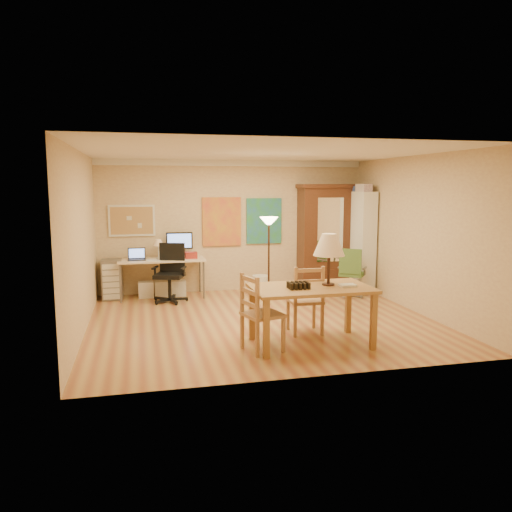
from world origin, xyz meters
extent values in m
plane|color=#A05B39|center=(0.00, 0.00, 0.00)|extent=(5.50, 5.50, 0.00)
cube|color=white|center=(0.00, 2.46, 2.64)|extent=(5.50, 0.08, 0.12)
cube|color=tan|center=(-2.05, 2.47, 1.50)|extent=(0.90, 0.04, 0.62)
cube|color=gold|center=(-0.25, 2.47, 1.45)|extent=(0.80, 0.04, 1.00)
cube|color=teal|center=(0.65, 2.47, 1.45)|extent=(0.75, 0.04, 0.95)
cube|color=olive|center=(0.36, -1.36, 0.79)|extent=(1.63, 0.98, 0.04)
cube|color=olive|center=(-0.38, -1.78, 0.39)|extent=(0.08, 0.08, 0.77)
cube|color=olive|center=(1.10, -1.77, 0.39)|extent=(0.08, 0.08, 0.77)
cube|color=olive|center=(-0.38, -0.95, 0.39)|extent=(0.08, 0.08, 0.77)
cube|color=olive|center=(1.09, -0.94, 0.39)|extent=(0.08, 0.08, 0.77)
cylinder|color=black|center=(0.63, -1.30, 0.83)|extent=(0.17, 0.17, 0.02)
cylinder|color=black|center=(0.63, -1.30, 1.03)|extent=(0.04, 0.04, 0.43)
cone|color=#FCDFC5|center=(0.63, -1.30, 1.38)|extent=(0.43, 0.43, 0.30)
cube|color=beige|center=(0.84, -1.47, 0.83)|extent=(0.22, 0.16, 0.03)
cube|color=black|center=(0.15, -1.44, 0.86)|extent=(0.31, 0.24, 0.09)
cube|color=#9F7549|center=(0.46, -0.80, 0.49)|extent=(0.49, 0.47, 0.04)
cube|color=#9F7549|center=(0.67, -0.61, 0.23)|extent=(0.04, 0.04, 0.47)
cube|color=#9F7549|center=(0.26, -0.60, 0.23)|extent=(0.04, 0.04, 0.47)
cube|color=#9F7549|center=(0.66, -1.00, 0.23)|extent=(0.04, 0.04, 0.47)
cube|color=#9F7549|center=(0.25, -0.99, 0.23)|extent=(0.04, 0.04, 0.47)
cube|color=#9F7549|center=(0.66, -1.00, 0.76)|extent=(0.04, 0.04, 0.54)
cube|color=#9F7549|center=(0.25, -0.99, 0.76)|extent=(0.04, 0.04, 0.54)
cube|color=#9F7549|center=(0.46, -1.00, 0.81)|extent=(0.41, 0.04, 0.05)
cube|color=#9F7549|center=(-0.35, -1.46, 0.49)|extent=(0.57, 0.59, 0.04)
cube|color=#9F7549|center=(-0.11, -1.60, 0.24)|extent=(0.05, 0.05, 0.47)
cube|color=#9F7549|center=(-0.22, -1.21, 0.24)|extent=(0.05, 0.05, 0.47)
cube|color=#9F7549|center=(-0.48, -1.71, 0.24)|extent=(0.05, 0.05, 0.47)
cube|color=#9F7549|center=(-0.60, -1.31, 0.24)|extent=(0.05, 0.05, 0.47)
cube|color=#9F7549|center=(-0.48, -1.71, 0.77)|extent=(0.05, 0.05, 0.55)
cube|color=#9F7549|center=(-0.60, -1.31, 0.77)|extent=(0.05, 0.05, 0.55)
cube|color=#9F7549|center=(-0.54, -1.51, 0.82)|extent=(0.15, 0.41, 0.05)
cylinder|color=#3C2418|center=(0.17, 0.23, 0.01)|extent=(0.25, 0.25, 0.03)
cylinder|color=#3C2418|center=(0.17, 0.23, 0.81)|extent=(0.03, 0.03, 1.58)
cone|color=#FFE0A5|center=(0.17, 0.23, 1.61)|extent=(0.30, 0.30, 0.13)
cube|color=beige|center=(-1.51, 2.12, 0.75)|extent=(1.67, 0.73, 0.03)
cylinder|color=slate|center=(-2.29, 1.81, 0.37)|extent=(0.04, 0.04, 0.73)
cylinder|color=slate|center=(-0.72, 1.81, 0.37)|extent=(0.04, 0.04, 0.73)
cylinder|color=slate|center=(-2.29, 2.43, 0.37)|extent=(0.04, 0.04, 0.73)
cylinder|color=slate|center=(-0.72, 2.43, 0.37)|extent=(0.04, 0.04, 0.73)
cube|color=black|center=(-1.98, 2.07, 0.77)|extent=(0.33, 0.23, 0.02)
cube|color=black|center=(-1.98, 2.23, 0.88)|extent=(0.33, 0.06, 0.22)
cube|color=black|center=(-1.14, 2.28, 1.10)|extent=(0.52, 0.04, 0.33)
cone|color=#FCDFC5|center=(-1.56, 2.22, 1.08)|extent=(0.21, 0.21, 0.13)
cube|color=beige|center=(-1.66, 1.96, 0.77)|extent=(0.26, 0.33, 0.01)
cube|color=maroon|center=(-0.93, 2.07, 0.83)|extent=(0.23, 0.17, 0.13)
cube|color=white|center=(-1.82, 2.17, 0.16)|extent=(0.29, 0.25, 0.31)
cube|color=white|center=(-1.51, 2.17, 0.16)|extent=(0.29, 0.25, 0.31)
cube|color=silver|center=(-1.19, 2.17, 0.16)|extent=(0.29, 0.25, 0.31)
cylinder|color=black|center=(-1.39, 1.66, 0.26)|extent=(0.06, 0.06, 0.42)
cube|color=black|center=(-1.39, 1.66, 0.51)|extent=(0.64, 0.62, 0.07)
cube|color=black|center=(-1.31, 1.88, 0.83)|extent=(0.48, 0.21, 0.55)
cube|color=black|center=(-1.65, 1.75, 0.66)|extent=(0.14, 0.31, 0.03)
cube|color=black|center=(-1.13, 1.57, 0.66)|extent=(0.14, 0.31, 0.03)
cylinder|color=slate|center=(2.17, 1.34, 0.23)|extent=(0.06, 0.06, 0.38)
cube|color=#3E642D|center=(2.17, 1.34, 0.45)|extent=(0.62, 0.61, 0.07)
cube|color=#3E642D|center=(2.05, 1.17, 0.73)|extent=(0.38, 0.29, 0.49)
cube|color=slate|center=(2.37, 1.20, 0.58)|extent=(0.20, 0.25, 0.03)
cube|color=slate|center=(1.97, 1.48, 0.58)|extent=(0.20, 0.25, 0.03)
cube|color=slate|center=(-2.46, 2.20, 0.38)|extent=(0.38, 0.44, 0.77)
cube|color=silver|center=(-2.46, 1.97, 0.38)|extent=(0.33, 0.02, 0.66)
cube|color=#37200F|center=(1.95, 2.24, 1.07)|extent=(1.12, 0.51, 2.15)
cube|color=#37200F|center=(1.95, 2.24, 0.22)|extent=(1.16, 0.55, 0.43)
cube|color=white|center=(1.95, 1.98, 1.28)|extent=(0.56, 0.01, 1.33)
cube|color=#37200F|center=(1.95, 2.24, 2.18)|extent=(1.21, 0.57, 0.08)
cube|color=white|center=(2.55, 1.80, 1.03)|extent=(0.31, 0.83, 2.07)
cube|color=#993333|center=(2.51, 1.65, 0.50)|extent=(0.19, 0.41, 0.25)
cube|color=#334C99|center=(2.51, 2.01, 1.71)|extent=(0.19, 0.29, 0.21)
cylinder|color=silver|center=(0.41, 1.76, 0.21)|extent=(0.34, 0.34, 0.42)
camera|label=1|loc=(-1.90, -7.70, 2.18)|focal=35.00mm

